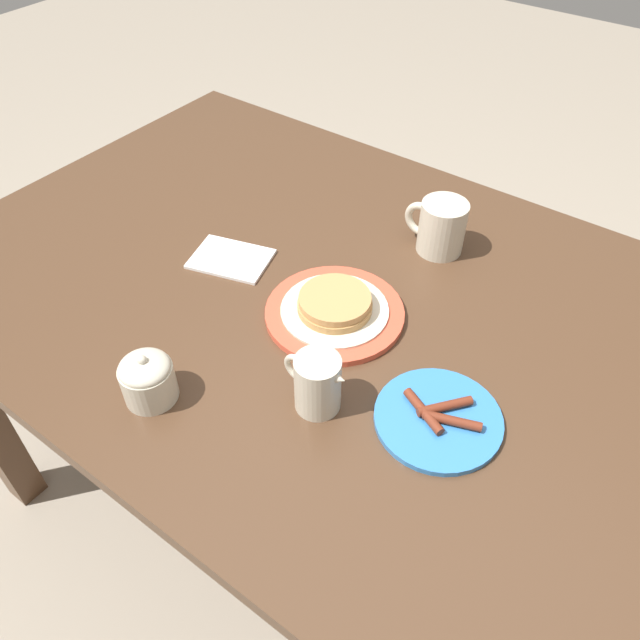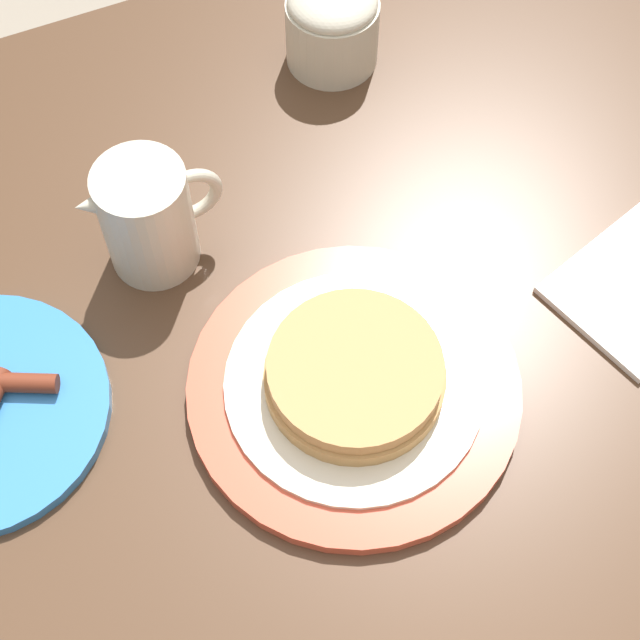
# 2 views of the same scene
# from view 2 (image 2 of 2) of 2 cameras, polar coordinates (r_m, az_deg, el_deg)

# --- Properties ---
(dining_table) EXTENTS (1.53, 0.97, 0.75)m
(dining_table) POSITION_cam_2_polar(r_m,az_deg,el_deg) (0.78, 3.52, -9.70)
(dining_table) COLOR #4C3321
(dining_table) RESTS_ON ground_plane
(pancake_plate) EXTENTS (0.24, 0.24, 0.04)m
(pancake_plate) POSITION_cam_2_polar(r_m,az_deg,el_deg) (0.69, 2.01, -3.69)
(pancake_plate) COLOR #DB5138
(pancake_plate) RESTS_ON dining_table
(creamer_pitcher) EXTENTS (0.11, 0.07, 0.10)m
(creamer_pitcher) POSITION_cam_2_polar(r_m,az_deg,el_deg) (0.73, -10.06, 5.97)
(creamer_pitcher) COLOR beige
(creamer_pitcher) RESTS_ON dining_table
(sugar_bowl) EXTENTS (0.08, 0.08, 0.09)m
(sugar_bowl) POSITION_cam_2_polar(r_m,az_deg,el_deg) (0.86, 0.72, 16.89)
(sugar_bowl) COLOR beige
(sugar_bowl) RESTS_ON dining_table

